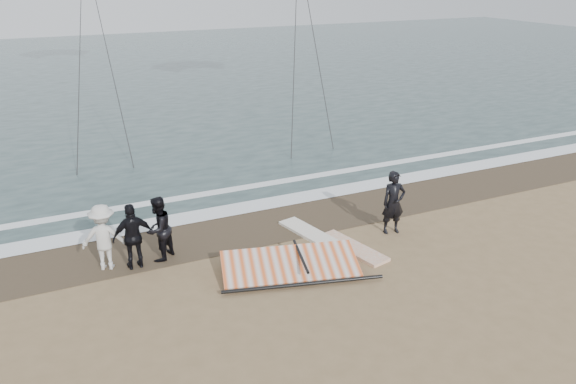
{
  "coord_description": "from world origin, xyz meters",
  "views": [
    {
      "loc": [
        -6.42,
        -10.12,
        7.45
      ],
      "look_at": [
        -0.32,
        3.0,
        1.6
      ],
      "focal_mm": 35.0,
      "sensor_mm": 36.0,
      "label": 1
    }
  ],
  "objects_px": {
    "man_main": "(393,203)",
    "board_white": "(353,248)",
    "board_cream": "(310,234)",
    "sail_rig": "(286,265)"
  },
  "relations": [
    {
      "from": "board_white",
      "to": "man_main",
      "type": "bearing_deg",
      "value": 2.39
    },
    {
      "from": "board_cream",
      "to": "sail_rig",
      "type": "bearing_deg",
      "value": -146.18
    },
    {
      "from": "man_main",
      "to": "board_white",
      "type": "xyz_separation_m",
      "value": [
        -1.63,
        -0.46,
        -0.92
      ]
    },
    {
      "from": "board_white",
      "to": "board_cream",
      "type": "distance_m",
      "value": 1.47
    },
    {
      "from": "man_main",
      "to": "sail_rig",
      "type": "distance_m",
      "value": 4.03
    },
    {
      "from": "board_white",
      "to": "sail_rig",
      "type": "relative_size",
      "value": 0.57
    },
    {
      "from": "man_main",
      "to": "board_cream",
      "type": "height_order",
      "value": "man_main"
    },
    {
      "from": "man_main",
      "to": "board_cream",
      "type": "distance_m",
      "value": 2.62
    },
    {
      "from": "board_cream",
      "to": "sail_rig",
      "type": "height_order",
      "value": "sail_rig"
    },
    {
      "from": "board_cream",
      "to": "man_main",
      "type": "bearing_deg",
      "value": -32.81
    }
  ]
}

